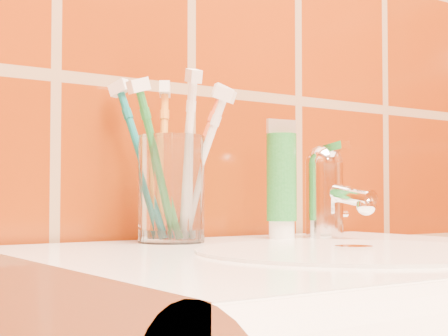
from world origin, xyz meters
TOP-DOWN VIEW (x-y plane):
  - glass_tumbler at (-0.07, 1.12)m, footprint 0.10×0.10m
  - toothpaste_tube at (0.08, 1.11)m, footprint 0.04×0.04m
  - faucet at (0.14, 1.09)m, footprint 0.05×0.11m
  - toothbrush_0 at (-0.10, 1.15)m, footprint 0.12×0.16m
  - toothbrush_1 at (-0.05, 1.11)m, footprint 0.13×0.14m
  - toothbrush_2 at (-0.07, 1.10)m, footprint 0.06×0.12m
  - toothbrush_3 at (-0.10, 1.11)m, footprint 0.08×0.08m
  - toothbrush_4 at (-0.04, 1.13)m, footprint 0.12×0.11m
  - toothbrush_5 at (-0.07, 1.14)m, footprint 0.09×0.10m

SIDE VIEW (x-z plane):
  - glass_tumbler at x=-0.07m, z-range 0.85..0.97m
  - faucet at x=0.14m, z-range 0.85..0.97m
  - toothpaste_tube at x=0.08m, z-range 0.85..1.00m
  - toothbrush_1 at x=-0.05m, z-range 0.84..1.03m
  - toothbrush_3 at x=-0.10m, z-range 0.85..1.03m
  - toothbrush_4 at x=-0.04m, z-range 0.85..1.04m
  - toothbrush_0 at x=-0.10m, z-range 0.84..1.05m
  - toothbrush_5 at x=-0.07m, z-range 0.84..1.04m
  - toothbrush_2 at x=-0.07m, z-range 0.84..1.05m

